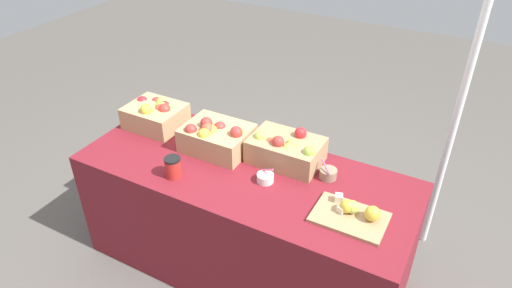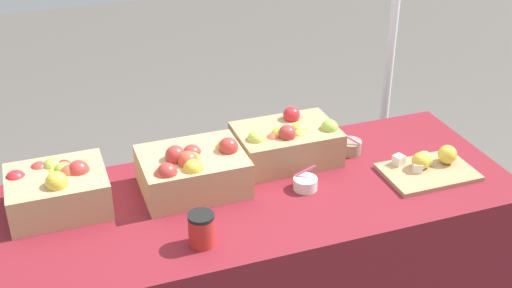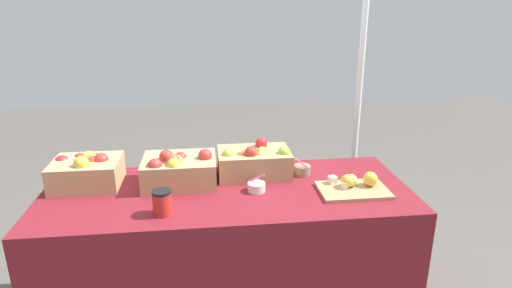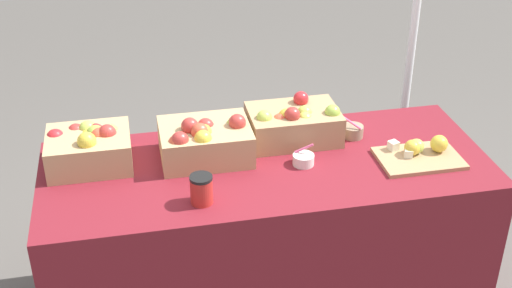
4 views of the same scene
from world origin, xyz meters
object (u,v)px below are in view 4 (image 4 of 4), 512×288
Objects in this scene: coffee_cup at (201,189)px; tent_pole at (416,12)px; apple_crate_middle at (205,140)px; sample_bowl_mid at (303,159)px; apple_crate_left at (90,146)px; sample_bowl_near at (353,131)px; cutting_board_front at (420,153)px; apple_crate_right at (294,123)px.

coffee_cup is 1.63m from tent_pole.
apple_crate_middle is 4.16× the size of sample_bowl_mid.
apple_crate_left reaches higher than sample_bowl_mid.
apple_crate_middle is 0.34m from coffee_cup.
tent_pole reaches higher than sample_bowl_near.
tent_pole is (1.20, 0.66, 0.27)m from apple_crate_middle.
apple_crate_middle reaches higher than cutting_board_front.
sample_bowl_mid is (0.88, -0.19, -0.06)m from apple_crate_left.
cutting_board_front is 3.49× the size of sample_bowl_near.
sample_bowl_near is 0.87m from tent_pole.
apple_crate_middle is at bearing 167.74° from cutting_board_front.
coffee_cup is (-0.96, -0.14, 0.03)m from cutting_board_front.
tent_pole is at bearing 44.68° from sample_bowl_mid.
apple_crate_left is 1.81m from tent_pole.
sample_bowl_mid is at bearing -146.13° from sample_bowl_near.
sample_bowl_near is at bearing -6.78° from apple_crate_right.
tent_pole reaches higher than coffee_cup.
cutting_board_front is at bearing -109.65° from tent_pole.
apple_crate_middle reaches higher than apple_crate_right.
apple_crate_right is 0.28m from sample_bowl_near.
cutting_board_front is (0.49, -0.28, -0.05)m from apple_crate_right.
apple_crate_right is (0.41, 0.08, -0.00)m from apple_crate_middle.
cutting_board_front is (1.38, -0.24, -0.06)m from apple_crate_left.
coffee_cup is (-0.06, -0.34, -0.03)m from apple_crate_middle.
apple_crate_left is 0.57m from coffee_cup.
apple_crate_right reaches higher than sample_bowl_near.
apple_crate_middle is 0.96× the size of apple_crate_right.
apple_crate_right is 1.02m from tent_pole.
apple_crate_left is 2.91× the size of coffee_cup.
sample_bowl_mid is 0.78× the size of coffee_cup.
apple_crate_right is at bearing 173.22° from sample_bowl_near.
coffee_cup is (-0.46, -0.20, 0.04)m from sample_bowl_mid.
sample_bowl_mid is (-0.01, -0.22, -0.06)m from apple_crate_right.
cutting_board_front is 0.96m from tent_pole.
sample_bowl_mid is at bearing -93.35° from apple_crate_right.
cutting_board_front is at bearing -10.00° from apple_crate_left.
sample_bowl_near is 0.05× the size of tent_pole.
apple_crate_left is at bearing 167.92° from sample_bowl_mid.
apple_crate_middle is at bearing -168.74° from apple_crate_right.
apple_crate_right is 4.34× the size of sample_bowl_mid.
cutting_board_front is 0.97m from coffee_cup.
apple_crate_left is 0.48m from apple_crate_middle.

